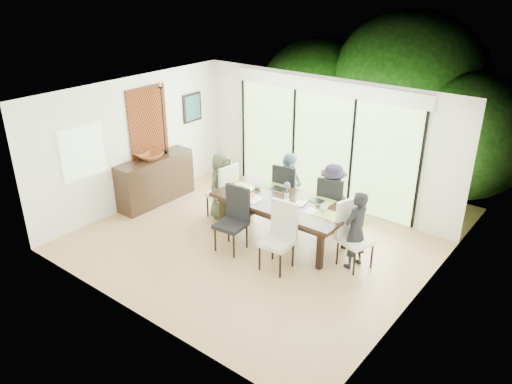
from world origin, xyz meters
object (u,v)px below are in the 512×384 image
Objects in this scene: chair_far_left at (289,190)px; cup_a at (257,186)px; chair_near_right at (277,238)px; person_left_end at (222,186)px; cup_b at (286,202)px; chair_near_left at (231,220)px; sideboard at (155,180)px; laptop at (243,190)px; bowl at (149,156)px; chair_right_end at (356,236)px; person_far_left at (288,185)px; chair_far_right at (332,203)px; person_far_right at (332,199)px; chair_left_end at (221,190)px; table_top at (283,202)px; vase at (287,197)px; cup_c at (324,208)px; person_right_end at (356,230)px.

chair_far_left is 8.87× the size of cup_a.
person_left_end is at bearing 152.57° from chair_near_right.
person_left_end is 12.90× the size of cup_b.
sideboard is (-2.59, 0.54, -0.08)m from chair_near_left.
sideboard is at bearing -175.96° from cup_b.
person_left_end is 1.64m from cup_b.
laptop is 0.66× the size of bowl.
person_far_left is at bearing 84.93° from chair_right_end.
cup_b is (0.60, -0.93, 0.16)m from person_far_left.
chair_near_left is (-1.05, -1.72, 0.00)m from chair_far_right.
chair_far_right is at bearing -98.87° from person_far_right.
chair_left_end is 1.00× the size of chair_near_right.
cup_b is at bearing -33.69° from table_top.
vase is at bearing -88.02° from person_left_end.
table_top is at bearing -172.87° from cup_c.
person_left_end is (-2.03, -0.85, 0.10)m from chair_far_right.
chair_left_end is 9.17× the size of vase.
person_far_left is at bearing 69.81° from cup_a.
table_top is at bearing 47.60° from person_far_right.
chair_far_left reaches higher than sideboard.
person_far_left is 2.95m from bowl.
chair_near_left reaches higher than cup_c.
person_far_left is at bearing 81.25° from chair_far_left.
chair_far_right reaches higher than vase.
person_left_end is 10.40× the size of cup_a.
table_top is 2.18× the size of chair_near_right.
chair_near_left is 0.88m from laptop.
chair_left_end is at bearing 11.68° from sideboard.
bowl is (-3.64, -1.26, 0.38)m from person_far_right.
laptop is 3.30× the size of cup_b.
chair_right_end reaches higher than sideboard.
person_far_left is (1.03, 0.83, 0.00)m from person_left_end.
table_top is 0.72m from cup_a.
sideboard is at bearing -72.27° from chair_left_end.
person_right_end reaches higher than laptop.
sideboard is (-2.39, -0.48, -0.35)m from cup_a.
chair_near_left is 1.00× the size of chair_near_right.
chair_left_end and chair_near_left have the same top height.
laptop is (-0.35, 0.77, 0.23)m from chair_near_left.
chair_far_left is 1.48m from cup_c.
chair_right_end is 1.00× the size of chair_far_right.
person_far_left and person_far_right have the same top height.
bowl reaches higher than vase.
cup_c reaches higher than laptop.
laptop is at bearing -173.29° from table_top.
vase is at bearing -176.19° from cup_c.
chair_far_left is at bearing 70.35° from cup_a.
table_top is 1.86× the size of person_left_end.
table_top is 0.95m from person_far_left.
sideboard is (-3.14, -0.38, -0.36)m from vase.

